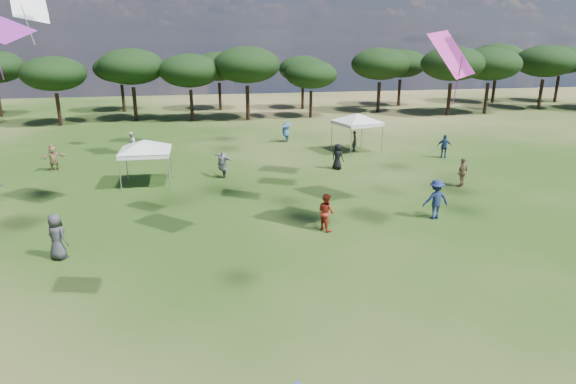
% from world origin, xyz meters
% --- Properties ---
extents(tree_line, '(108.78, 17.63, 7.77)m').
position_xyz_m(tree_line, '(2.39, 47.41, 5.42)').
color(tree_line, black).
rests_on(tree_line, ground).
extents(tent_left, '(5.69, 5.69, 2.99)m').
position_xyz_m(tent_left, '(-5.29, 21.32, 2.57)').
color(tent_left, gray).
rests_on(tent_left, ground).
extents(tent_right, '(5.71, 5.71, 3.23)m').
position_xyz_m(tent_right, '(9.56, 27.24, 2.81)').
color(tent_right, gray).
rests_on(tent_right, ground).
extents(festival_crowd, '(29.60, 21.94, 1.92)m').
position_xyz_m(festival_crowd, '(0.41, 21.77, 0.87)').
color(festival_crowd, silver).
rests_on(festival_crowd, ground).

